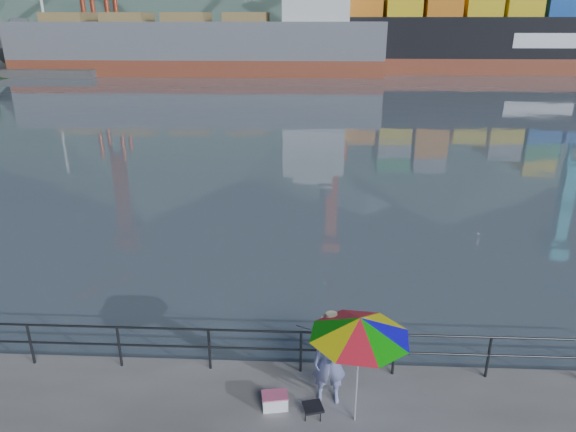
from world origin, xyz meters
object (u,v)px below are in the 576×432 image
object	(u,v)px
beach_umbrella	(360,327)
container_ship	(547,30)
cooler_bag	(275,401)
bulk_carrier	(212,43)
fisherman	(330,361)

from	to	relation	value
beach_umbrella	container_ship	xyz separation A→B (m)	(33.71, 74.76, 3.71)
cooler_bag	container_ship	bearing A→B (deg)	54.61
cooler_bag	beach_umbrella	bearing A→B (deg)	-19.93
cooler_bag	bulk_carrier	size ratio (longest dim) A/B	0.01
fisherman	container_ship	world-z (taller)	container_ship
fisherman	bulk_carrier	distance (m)	70.18
beach_umbrella	bulk_carrier	size ratio (longest dim) A/B	0.04
bulk_carrier	container_ship	distance (m)	49.60
cooler_bag	container_ship	xyz separation A→B (m)	(35.27, 74.48, 5.66)
fisherman	bulk_carrier	bearing A→B (deg)	101.68
fisherman	bulk_carrier	size ratio (longest dim) A/B	0.04
fisherman	bulk_carrier	xyz separation A→B (m)	(-15.04, 68.48, 3.17)
cooler_bag	fisherman	bearing A→B (deg)	4.71
fisherman	container_ship	bearing A→B (deg)	64.55
fisherman	beach_umbrella	xyz separation A→B (m)	(0.48, -0.56, 1.16)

